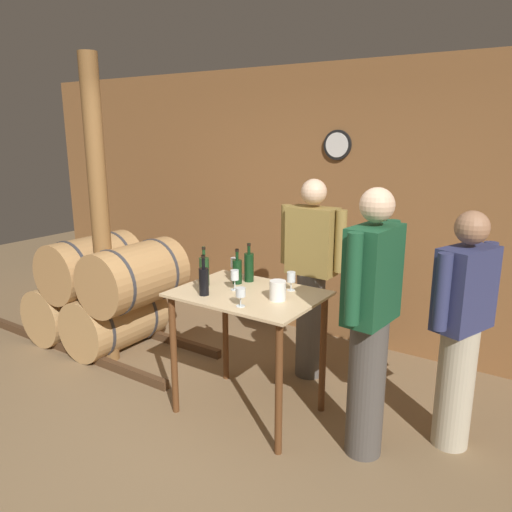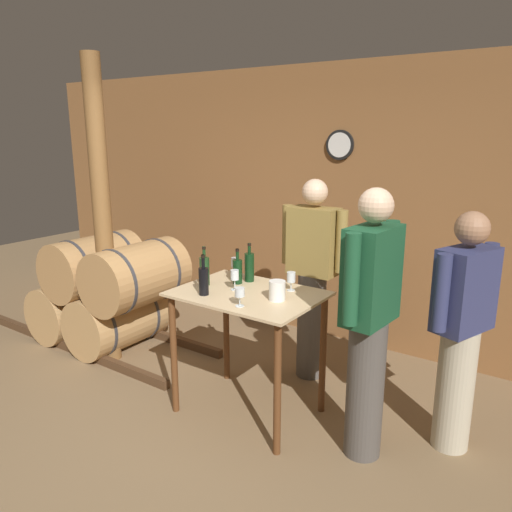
# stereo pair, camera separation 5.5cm
# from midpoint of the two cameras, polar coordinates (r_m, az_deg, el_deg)

# --- Properties ---
(ground_plane) EXTENTS (14.00, 14.00, 0.00)m
(ground_plane) POSITION_cam_midpoint_polar(r_m,az_deg,el_deg) (3.48, -10.71, -22.90)
(ground_plane) COLOR brown
(back_wall) EXTENTS (8.40, 0.08, 2.70)m
(back_wall) POSITION_cam_midpoint_polar(r_m,az_deg,el_deg) (4.95, 9.57, 5.53)
(back_wall) COLOR brown
(back_wall) RESTS_ON ground_plane
(barrel_rack) EXTENTS (2.61, 0.88, 1.09)m
(barrel_rack) POSITION_cam_midpoint_polar(r_m,az_deg,el_deg) (5.13, -17.34, -4.09)
(barrel_rack) COLOR #4C331E
(barrel_rack) RESTS_ON ground_plane
(tasting_table) EXTENTS (1.03, 0.75, 0.95)m
(tasting_table) POSITION_cam_midpoint_polar(r_m,az_deg,el_deg) (3.65, -1.32, -6.99)
(tasting_table) COLOR #D1B284
(tasting_table) RESTS_ON ground_plane
(wooden_post) EXTENTS (0.16, 0.16, 2.70)m
(wooden_post) POSITION_cam_midpoint_polar(r_m,az_deg,el_deg) (4.57, -17.73, 4.33)
(wooden_post) COLOR brown
(wooden_post) RESTS_ON ground_plane
(wine_bottle_far_left) EXTENTS (0.08, 0.08, 0.30)m
(wine_bottle_far_left) POSITION_cam_midpoint_polar(r_m,az_deg,el_deg) (3.75, -6.36, -1.67)
(wine_bottle_far_left) COLOR #193819
(wine_bottle_far_left) RESTS_ON tasting_table
(wine_bottle_left) EXTENTS (0.07, 0.07, 0.29)m
(wine_bottle_left) POSITION_cam_midpoint_polar(r_m,az_deg,el_deg) (3.53, -6.43, -2.78)
(wine_bottle_left) COLOR black
(wine_bottle_left) RESTS_ON tasting_table
(wine_bottle_center) EXTENTS (0.07, 0.07, 0.27)m
(wine_bottle_center) POSITION_cam_midpoint_polar(r_m,az_deg,el_deg) (3.77, -2.58, -1.68)
(wine_bottle_center) COLOR black
(wine_bottle_center) RESTS_ON tasting_table
(wine_bottle_right) EXTENTS (0.07, 0.07, 0.30)m
(wine_bottle_right) POSITION_cam_midpoint_polar(r_m,az_deg,el_deg) (3.82, -1.23, -1.20)
(wine_bottle_right) COLOR black
(wine_bottle_right) RESTS_ON tasting_table
(wine_glass_near_left) EXTENTS (0.06, 0.06, 0.17)m
(wine_glass_near_left) POSITION_cam_midpoint_polar(r_m,az_deg,el_deg) (3.90, -2.88, -0.84)
(wine_glass_near_left) COLOR silver
(wine_glass_near_left) RESTS_ON tasting_table
(wine_glass_near_center) EXTENTS (0.06, 0.06, 0.15)m
(wine_glass_near_center) POSITION_cam_midpoint_polar(r_m,az_deg,el_deg) (3.62, -2.89, -2.28)
(wine_glass_near_center) COLOR silver
(wine_glass_near_center) RESTS_ON tasting_table
(wine_glass_near_right) EXTENTS (0.07, 0.07, 0.13)m
(wine_glass_near_right) POSITION_cam_midpoint_polar(r_m,az_deg,el_deg) (3.29, -2.26, -4.25)
(wine_glass_near_right) COLOR silver
(wine_glass_near_right) RESTS_ON tasting_table
(wine_glass_far_side) EXTENTS (0.06, 0.06, 0.14)m
(wine_glass_far_side) POSITION_cam_midpoint_polar(r_m,az_deg,el_deg) (3.62, 3.60, -2.48)
(wine_glass_far_side) COLOR silver
(wine_glass_far_side) RESTS_ON tasting_table
(ice_bucket) EXTENTS (0.11, 0.11, 0.14)m
(ice_bucket) POSITION_cam_midpoint_polar(r_m,az_deg,el_deg) (3.42, 2.04, -3.95)
(ice_bucket) COLOR white
(ice_bucket) RESTS_ON tasting_table
(person_host) EXTENTS (0.25, 0.59, 1.76)m
(person_host) POSITION_cam_midpoint_polar(r_m,az_deg,el_deg) (3.20, 12.44, -7.17)
(person_host) COLOR #4C4742
(person_host) RESTS_ON ground_plane
(person_visitor_with_scarf) EXTENTS (0.59, 0.24, 1.71)m
(person_visitor_with_scarf) POSITION_cam_midpoint_polar(r_m,az_deg,el_deg) (4.19, 5.98, -2.20)
(person_visitor_with_scarf) COLOR #4C4742
(person_visitor_with_scarf) RESTS_ON ground_plane
(person_visitor_bearded) EXTENTS (0.34, 0.56, 1.61)m
(person_visitor_bearded) POSITION_cam_midpoint_polar(r_m,az_deg,el_deg) (3.49, 21.98, -7.60)
(person_visitor_bearded) COLOR #B7AD93
(person_visitor_bearded) RESTS_ON ground_plane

